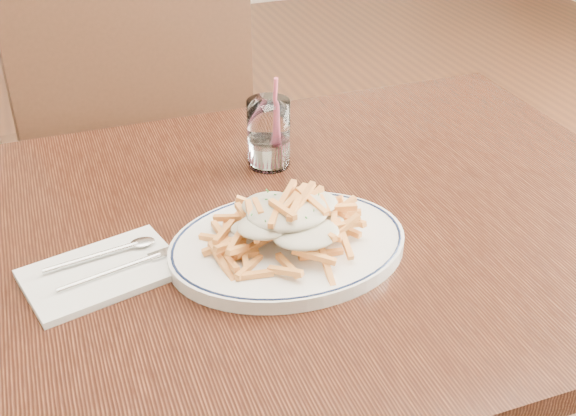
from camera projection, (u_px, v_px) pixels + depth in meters
name	position (u px, v px, depth m)	size (l,w,h in m)	color
table	(269.00, 272.00, 1.05)	(1.20, 0.80, 0.75)	black
chair_far	(130.00, 143.00, 1.59)	(0.54, 0.54, 1.03)	#311C10
fries_plate	(288.00, 246.00, 0.95)	(0.32, 0.28, 0.02)	white
loaded_fries	(288.00, 219.00, 0.93)	(0.23, 0.20, 0.06)	#E89747
napkin	(102.00, 272.00, 0.91)	(0.19, 0.12, 0.01)	white
cutlery	(100.00, 266.00, 0.91)	(0.17, 0.09, 0.01)	silver
water_glass	(269.00, 138.00, 1.14)	(0.07, 0.07, 0.15)	white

